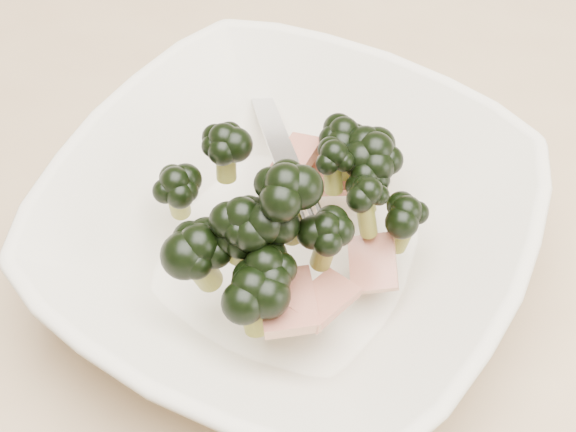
# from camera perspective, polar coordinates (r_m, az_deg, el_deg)

# --- Properties ---
(dining_table) EXTENTS (1.20, 0.80, 0.75)m
(dining_table) POSITION_cam_1_polar(r_m,az_deg,el_deg) (0.65, 7.98, -4.74)
(dining_table) COLOR tan
(dining_table) RESTS_ON ground
(broccoli_dish) EXTENTS (0.37, 0.37, 0.13)m
(broccoli_dish) POSITION_cam_1_polar(r_m,az_deg,el_deg) (0.50, -0.01, -0.81)
(broccoli_dish) COLOR beige
(broccoli_dish) RESTS_ON dining_table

